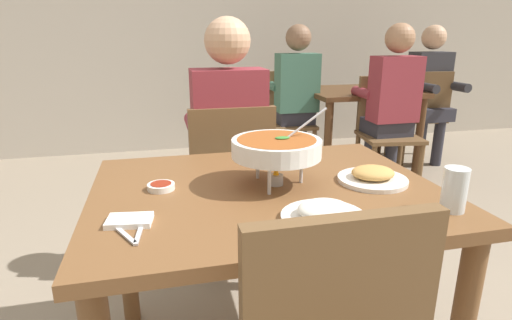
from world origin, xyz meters
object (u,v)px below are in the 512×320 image
Objects in this scene: diner_main at (228,133)px; dining_table_main at (266,217)px; chair_diner_main at (230,179)px; appetizer_plate at (373,176)px; chair_bg_middle at (421,112)px; drink_glass at (454,192)px; dining_table_far at (359,104)px; patron_bg_right at (391,98)px; curry_bowl at (276,148)px; rice_plate at (324,214)px; patron_bg_middle at (430,88)px; sauce_dish at (161,186)px; chair_bg_left at (286,115)px; chair_bg_right at (386,125)px; patron_bg_left at (295,91)px.

dining_table_main is at bearing -90.00° from diner_main.
chair_diner_main is at bearing 90.00° from dining_table_main.
appetizer_plate is 2.83m from chair_bg_middle.
chair_bg_middle is at bearing 56.45° from drink_glass.
chair_bg_middle is at bearing 51.59° from appetizer_plate.
drink_glass is 0.13× the size of dining_table_far.
curry_bowl is at bearing -131.11° from patron_bg_right.
appetizer_plate is 1.85× the size of drink_glass.
patron_bg_middle reaches higher than rice_plate.
chair_bg_left reaches higher than sauce_dish.
chair_bg_right is 0.86m from patron_bg_middle.
chair_bg_right is at bearing 49.73° from curry_bowl.
drink_glass is 2.26m from chair_bg_right.
sauce_dish is 2.58m from chair_bg_left.
dining_table_main is 0.24m from curry_bowl.
chair_bg_left is at bearing 109.30° from patron_bg_left.
chair_diner_main reaches higher than rice_plate.
curry_bowl is at bearing -123.23° from dining_table_far.
sauce_dish is at bearing -137.80° from chair_bg_right.
chair_diner_main reaches higher than dining_table_main.
patron_bg_left reaches higher than dining_table_far.
curry_bowl is 1.39× the size of appetizer_plate.
dining_table_main is 3.45× the size of curry_bowl.
diner_main is at bearing -147.44° from chair_bg_right.
patron_bg_right is (-0.67, -0.54, 0.24)m from chair_bg_middle.
patron_bg_left reaches higher than curry_bowl.
chair_diner_main is 1.00× the size of chair_bg_left.
curry_bowl is 2.36m from patron_bg_left.
chair_bg_right is 0.25m from patron_bg_right.
patron_bg_right is at bearing -48.18° from chair_bg_left.
appetizer_plate is at bearing 110.84° from drink_glass.
appetizer_plate is at bearing -100.44° from chair_bg_left.
curry_bowl is at bearing -87.00° from chair_diner_main.
patron_bg_left is at bearing 68.90° from dining_table_main.
chair_bg_middle is 0.81m from chair_bg_right.
chair_bg_middle is (2.04, 2.46, -0.25)m from rice_plate.
patron_bg_middle reaches higher than dining_table_far.
appetizer_plate is 2.67× the size of sauce_dish.
sauce_dish is 0.10× the size of chair_bg_left.
diner_main is 1.31× the size of dining_table_far.
patron_bg_middle is at bearing 35.26° from patron_bg_right.
chair_bg_left is at bearing 63.18° from sauce_dish.
chair_bg_right is at bearing 63.78° from drink_glass.
chair_bg_left is at bearing 62.83° from diner_main.
chair_bg_left is (0.81, 1.61, 0.00)m from chair_diner_main.
sauce_dish is 2.83m from dining_table_far.
chair_diner_main and chair_bg_right have the same top height.
sauce_dish is 0.09× the size of dining_table_far.
appetizer_plate is (0.37, -0.80, 0.01)m from diner_main.
dining_table_main is at bearing -135.37° from patron_bg_middle.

